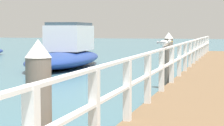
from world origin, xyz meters
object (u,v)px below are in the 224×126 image
Objects in this scene: dock_piling_far at (168,61)px; boat_1 at (67,52)px; seagull_foreground at (164,43)px; dock_piling_near at (39,123)px.

dock_piling_far is 8.92m from boat_1.
dock_piling_far is 3.28m from seagull_foreground.
dock_piling_near is 4.30× the size of seagull_foreground.
boat_1 is (-6.28, 15.44, -0.17)m from dock_piling_near.
dock_piling_far is at bearing -142.17° from seagull_foreground.
dock_piling_near reaches higher than seagull_foreground.
dock_piling_near is at bearing 27.16° from seagull_foreground.
dock_piling_near is 16.67m from boat_1.
boat_1 reaches higher than seagull_foreground.
boat_1 reaches higher than dock_piling_far.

